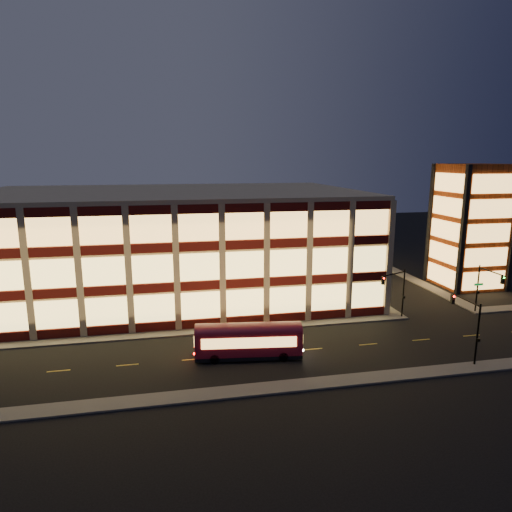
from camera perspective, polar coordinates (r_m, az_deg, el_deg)
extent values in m
plane|color=black|center=(50.60, -6.10, -9.74)|extent=(200.00, 200.00, 0.00)
cube|color=#514F4C|center=(51.34, -9.59, -9.42)|extent=(54.00, 2.00, 0.15)
cube|color=#514F4C|center=(71.81, 11.13, -3.21)|extent=(2.00, 30.00, 0.15)
cube|color=#514F4C|center=(76.64, 18.76, -2.66)|extent=(2.00, 30.00, 0.15)
cube|color=#514F4C|center=(38.85, -4.17, -16.69)|extent=(100.00, 2.00, 0.15)
cube|color=tan|center=(64.89, -10.33, 1.47)|extent=(50.00, 30.00, 14.00)
cube|color=tan|center=(63.97, -10.58, 7.86)|extent=(50.40, 30.40, 0.50)
cube|color=#470C0A|center=(51.96, -9.65, -8.48)|extent=(50.10, 0.25, 1.00)
cube|color=#FFD56B|center=(51.28, -9.73, -6.27)|extent=(49.00, 0.20, 3.00)
cube|color=#470C0A|center=(71.33, 10.50, -2.81)|extent=(0.25, 30.10, 1.00)
cube|color=#FFD56B|center=(70.82, 10.55, -1.17)|extent=(0.20, 29.00, 3.00)
cube|color=#470C0A|center=(50.59, -9.83, -3.81)|extent=(50.10, 0.25, 1.00)
cube|color=#FFD56B|center=(50.08, -9.91, -1.49)|extent=(49.00, 0.20, 3.00)
cube|color=#470C0A|center=(70.34, 10.63, 0.66)|extent=(0.25, 30.10, 1.00)
cube|color=#FFD56B|center=(69.95, 10.69, 2.34)|extent=(0.20, 29.00, 3.00)
cube|color=#470C0A|center=(49.58, -10.01, 1.09)|extent=(50.10, 0.25, 1.00)
cube|color=#FFD56B|center=(49.25, -10.10, 3.49)|extent=(49.00, 0.20, 3.00)
cube|color=#470C0A|center=(69.61, 10.78, 4.21)|extent=(0.25, 30.10, 1.00)
cube|color=#FFD56B|center=(69.36, 10.83, 5.93)|extent=(0.20, 29.00, 3.00)
cube|color=#8C3814|center=(74.16, 25.18, 3.39)|extent=(8.00, 8.00, 18.00)
cube|color=black|center=(68.62, 24.46, 2.84)|extent=(0.60, 0.60, 18.00)
cube|color=black|center=(75.16, 20.92, 3.85)|extent=(0.60, 0.60, 18.00)
cube|color=black|center=(79.72, 25.80, 3.87)|extent=(0.60, 0.60, 18.00)
cube|color=#FFB859|center=(72.32, 26.57, -2.76)|extent=(6.60, 0.16, 2.60)
cube|color=#FFB859|center=(73.14, 22.10, -2.21)|extent=(0.16, 6.60, 2.60)
cube|color=#FFB859|center=(71.59, 26.83, -0.13)|extent=(6.60, 0.16, 2.60)
cube|color=#FFB859|center=(72.43, 22.32, 0.40)|extent=(0.16, 6.60, 2.60)
cube|color=#FFB859|center=(71.03, 27.09, 2.55)|extent=(6.60, 0.16, 2.60)
cube|color=#FFB859|center=(71.87, 22.53, 3.05)|extent=(0.16, 6.60, 2.60)
cube|color=#FFB859|center=(70.62, 27.35, 5.27)|extent=(6.60, 0.16, 2.60)
cube|color=#FFB859|center=(71.46, 22.75, 5.74)|extent=(0.16, 6.60, 2.60)
cube|color=#FFB859|center=(70.37, 27.62, 8.01)|extent=(6.60, 0.16, 2.60)
cube|color=#FFB859|center=(71.22, 22.98, 8.46)|extent=(0.16, 6.60, 2.60)
cylinder|color=black|center=(57.25, 17.92, -4.48)|extent=(0.18, 0.18, 6.00)
cylinder|color=black|center=(55.10, 16.90, -2.14)|extent=(3.56, 1.63, 0.14)
cube|color=black|center=(53.77, 15.59, -2.96)|extent=(0.32, 0.32, 0.95)
sphere|color=#FF0C05|center=(53.54, 15.70, -2.70)|extent=(0.20, 0.20, 0.20)
cube|color=black|center=(57.20, 18.00, -4.92)|extent=(0.25, 0.18, 0.28)
cylinder|color=black|center=(62.69, 25.94, -3.71)|extent=(0.18, 0.18, 6.00)
cylinder|color=black|center=(60.55, 27.31, -1.73)|extent=(0.14, 4.00, 0.14)
cube|color=black|center=(59.17, 28.46, -2.64)|extent=(0.32, 0.32, 0.95)
sphere|color=#0CFF26|center=(58.97, 28.60, -2.40)|extent=(0.20, 0.20, 0.20)
cube|color=black|center=(62.64, 26.01, -4.11)|extent=(0.25, 0.18, 0.28)
cube|color=#0C7226|center=(62.43, 26.07, -3.21)|extent=(1.20, 0.06, 0.28)
cylinder|color=black|center=(46.78, 25.94, -8.87)|extent=(0.18, 0.18, 6.00)
cylinder|color=black|center=(47.45, 24.79, -5.03)|extent=(0.14, 4.00, 0.14)
cube|color=black|center=(49.14, 23.38, -4.95)|extent=(0.32, 0.32, 0.95)
sphere|color=#FF0C05|center=(48.91, 23.52, -4.67)|extent=(0.20, 0.20, 0.20)
cube|color=black|center=(46.77, 26.05, -9.41)|extent=(0.25, 0.18, 0.28)
cube|color=maroon|center=(44.31, -0.96, -10.52)|extent=(10.34, 3.76, 2.32)
cube|color=black|center=(44.86, -0.95, -12.13)|extent=(10.34, 3.76, 0.35)
cylinder|color=black|center=(43.75, -5.20, -12.69)|extent=(0.94, 0.41, 0.91)
cylinder|color=black|center=(45.78, -5.16, -11.53)|extent=(0.94, 0.41, 0.91)
cylinder|color=black|center=(44.10, 3.44, -12.45)|extent=(0.94, 0.41, 0.91)
cylinder|color=black|center=(46.11, 3.06, -11.31)|extent=(0.94, 0.41, 0.91)
cube|color=#FFB859|center=(43.01, -0.85, -10.81)|extent=(8.83, 1.17, 1.01)
cube|color=#FFB859|center=(45.39, -1.06, -9.54)|extent=(8.83, 1.17, 1.01)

